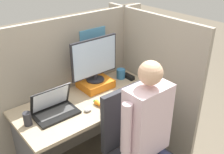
{
  "coord_description": "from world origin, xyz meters",
  "views": [
    {
      "loc": [
        -1.12,
        -1.36,
        2.01
      ],
      "look_at": [
        0.13,
        0.16,
        1.01
      ],
      "focal_mm": 42.0,
      "sensor_mm": 36.0,
      "label": 1
    }
  ],
  "objects": [
    {
      "name": "cubicle_panel_right",
      "position": [
        0.69,
        0.25,
        0.72
      ],
      "size": [
        0.04,
        1.25,
        1.44
      ],
      "color": "gray",
      "rests_on": "ground"
    },
    {
      "name": "coffee_mug",
      "position": [
        0.5,
        0.46,
        0.81
      ],
      "size": [
        0.09,
        0.09,
        0.1
      ],
      "color": "teal",
      "rests_on": "desk"
    },
    {
      "name": "paper_box",
      "position": [
        0.18,
        0.47,
        0.8
      ],
      "size": [
        0.3,
        0.26,
        0.08
      ],
      "color": "orange",
      "rests_on": "desk"
    },
    {
      "name": "cubicle_panel_back",
      "position": [
        0.0,
        0.65,
        0.73
      ],
      "size": [
        1.84,
        0.05,
        1.44
      ],
      "color": "gray",
      "rests_on": "ground"
    },
    {
      "name": "person",
      "position": [
        0.08,
        -0.37,
        0.76
      ],
      "size": [
        0.48,
        0.43,
        1.32
      ],
      "color": "#282D4C",
      "rests_on": "ground"
    },
    {
      "name": "laptop",
      "position": [
        -0.35,
        0.32,
        0.8
      ],
      "size": [
        0.35,
        0.22,
        0.23
      ],
      "color": "black",
      "rests_on": "desk"
    },
    {
      "name": "stapler",
      "position": [
        0.56,
        0.4,
        0.78
      ],
      "size": [
        0.05,
        0.13,
        0.04
      ],
      "color": "black",
      "rests_on": "desk"
    },
    {
      "name": "monitor",
      "position": [
        0.18,
        0.47,
        1.05
      ],
      "size": [
        0.5,
        0.17,
        0.42
      ],
      "color": "#232328",
      "rests_on": "paper_box"
    },
    {
      "name": "pen_cup",
      "position": [
        -0.58,
        0.32,
        0.81
      ],
      "size": [
        0.06,
        0.06,
        0.11
      ],
      "color": "#28282D",
      "rests_on": "desk"
    },
    {
      "name": "mouse",
      "position": [
        -0.12,
        0.18,
        0.77
      ],
      "size": [
        0.07,
        0.05,
        0.03
      ],
      "color": "silver",
      "rests_on": "desk"
    },
    {
      "name": "office_chair",
      "position": [
        0.08,
        -0.21,
        0.51
      ],
      "size": [
        0.52,
        0.56,
        1.0
      ],
      "color": "#2D2D33",
      "rests_on": "ground"
    },
    {
      "name": "carrot_toy",
      "position": [
        0.0,
        0.16,
        0.78
      ],
      "size": [
        0.05,
        0.15,
        0.05
      ],
      "color": "orange",
      "rests_on": "desk"
    },
    {
      "name": "desk",
      "position": [
        0.0,
        0.31,
        0.56
      ],
      "size": [
        1.34,
        0.62,
        0.76
      ],
      "color": "tan",
      "rests_on": "ground"
    }
  ]
}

